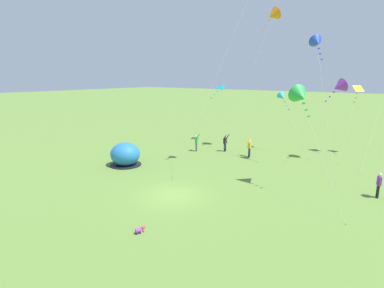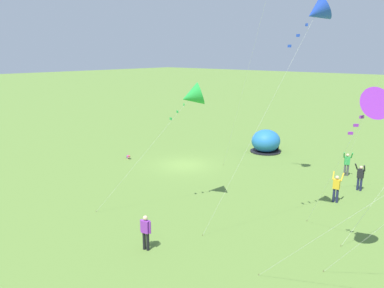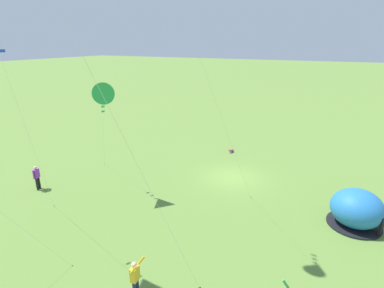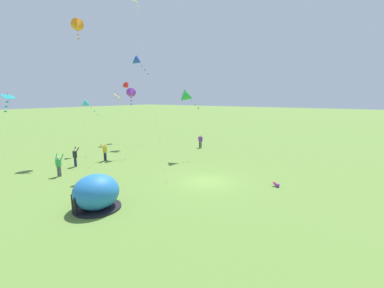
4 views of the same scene
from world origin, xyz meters
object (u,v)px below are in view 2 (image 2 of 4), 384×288
Objects in this scene: kite_green at (192,96)px; kite_blue at (317,12)px; person_flying_kite at (360,176)px; person_arms_raised at (336,187)px; kite_purple at (369,107)px; person_with_toddler at (347,163)px; person_strolling at (146,231)px; toddler_crawling at (128,157)px; popup_tent at (266,141)px.

kite_blue is at bearing 98.21° from kite_green.
person_flying_kite is 12.87m from kite_green.
person_arms_raised is 9.82m from kite_purple.
person_with_toddler is at bearing -145.50° from person_flying_kite.
person_flying_kite is 0.24× the size of kite_purple.
person_flying_kite is (-14.61, 4.96, 0.03)m from person_strolling.
person_strolling is at bearing 53.45° from toddler_crawling.
person_with_toddler is at bearing 158.32° from kite_green.
person_arms_raised is at bearing 97.12° from toddler_crawling.
person_with_toddler is at bearing -159.87° from kite_purple.
kite_green is at bearing -34.51° from person_flying_kite.
person_arms_raised is at bearing 136.66° from kite_green.
person_flying_kite is 0.17× the size of kite_blue.
toddler_crawling is 17.70m from person_with_toddler.
kite_blue is at bearing 8.37° from person_with_toddler.
kite_green is (9.54, -6.56, 5.63)m from person_flying_kite.
person_with_toddler is 14.88m from kite_blue.
kite_blue is 1.53× the size of kite_green.
kite_green is (4.33, 11.09, 6.45)m from toddler_crawling.
person_strolling is at bearing 14.29° from popup_tent.
kite_blue is at bearing -0.74° from person_flying_kite.
person_with_toddler is (2.16, 8.12, 0.00)m from popup_tent.
kite_green is at bearing 68.68° from toddler_crawling.
person_with_toddler is (-5.61, -1.31, 0.00)m from person_arms_raised.
popup_tent is 12.62m from toddler_crawling.
kite_purple is at bearing 20.13° from person_with_toddler.
kite_purple is at bearing 15.93° from person_flying_kite.
kite_blue reaches higher than kite_green.
kite_green is 9.46m from kite_purple.
kite_purple reaches higher than toddler_crawling.
toddler_crawling is 20.73m from kite_blue.
person_with_toddler is at bearing -166.87° from person_arms_raised.
toddler_crawling is at bearing -73.56° from person_flying_kite.
popup_tent is at bearing -104.86° from person_with_toddler.
person_strolling is (11.55, -4.51, -0.03)m from person_arms_raised.
person_strolling is at bearing -18.74° from person_flying_kite.
popup_tent is 1.49× the size of person_with_toddler.
person_with_toddler is at bearing 75.14° from popup_tent.
person_strolling reaches higher than toddler_crawling.
kite_blue is (3.40, 17.53, 10.52)m from toddler_crawling.
kite_purple is (10.08, 2.88, 6.00)m from person_flying_kite.
person_arms_raised reaches higher than person_strolling.
person_strolling is at bearing -38.89° from kite_blue.
toddler_crawling is 0.07× the size of kite_purple.
person_strolling is 0.15× the size of kite_blue.
person_flying_kite is at bearing 179.26° from kite_blue.
person_arms_raised is at bearing 158.67° from person_strolling.
person_arms_raised is 1.10× the size of person_strolling.
person_with_toddler is (-17.16, 3.20, 0.03)m from person_strolling.
toddler_crawling is 17.36m from person_arms_raised.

